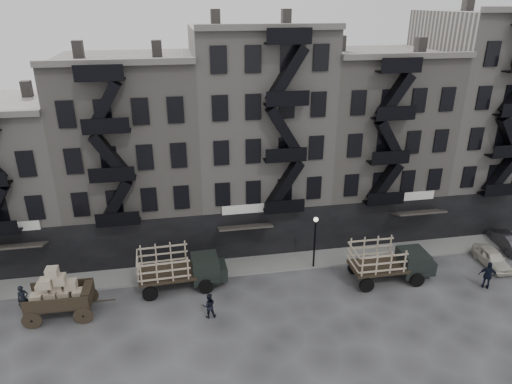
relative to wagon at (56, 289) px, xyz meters
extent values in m
plane|color=#38383A|center=(14.71, -0.07, -2.05)|extent=(140.00, 140.00, 0.00)
cube|color=slate|center=(14.71, 3.68, -1.97)|extent=(55.00, 2.50, 0.15)
cube|color=gray|center=(-5.29, 9.93, 3.95)|extent=(10.00, 10.00, 12.00)
cube|color=#4C4744|center=(-2.79, 9.93, 10.55)|extent=(0.70, 0.70, 1.20)
cube|color=gray|center=(4.71, 9.93, 5.45)|extent=(10.00, 10.00, 15.00)
cube|color=black|center=(4.71, 4.98, -0.05)|extent=(10.00, 0.35, 4.00)
cube|color=#595651|center=(4.71, 4.78, 13.15)|extent=(10.00, 0.50, 0.40)
cube|color=#4C4744|center=(1.71, 9.93, 13.55)|extent=(0.70, 0.70, 1.20)
cube|color=#4C4744|center=(7.21, 9.93, 13.55)|extent=(0.70, 0.70, 1.20)
cube|color=gray|center=(14.71, 9.93, 6.45)|extent=(10.00, 10.00, 17.00)
cube|color=black|center=(14.71, 4.98, -0.05)|extent=(10.00, 0.35, 4.00)
cube|color=#595651|center=(14.71, 4.78, 15.15)|extent=(10.00, 0.50, 0.40)
cube|color=#4C4744|center=(11.71, 9.93, 15.55)|extent=(0.70, 0.70, 1.20)
cube|color=#4C4744|center=(17.21, 9.93, 15.55)|extent=(0.70, 0.70, 1.20)
cube|color=gray|center=(24.71, 9.93, 5.45)|extent=(10.00, 10.00, 15.00)
cube|color=black|center=(24.71, 4.98, -0.05)|extent=(10.00, 0.35, 4.00)
cube|color=#595651|center=(24.71, 4.78, 13.15)|extent=(10.00, 0.50, 0.40)
cube|color=#4C4744|center=(21.71, 9.93, 13.55)|extent=(0.70, 0.70, 1.20)
cube|color=#4C4744|center=(27.21, 9.93, 13.55)|extent=(0.70, 0.70, 1.20)
cube|color=gray|center=(34.71, 9.93, 6.95)|extent=(10.00, 10.00, 18.00)
cube|color=black|center=(34.71, 4.98, -0.05)|extent=(10.00, 0.35, 4.00)
cube|color=#4C4744|center=(31.71, 9.93, 16.55)|extent=(0.70, 0.70, 1.20)
cylinder|color=black|center=(17.71, 2.53, -0.05)|extent=(0.14, 0.14, 4.00)
sphere|color=silver|center=(17.71, 2.53, 2.05)|extent=(0.36, 0.36, 0.36)
cube|color=black|center=(0.12, 0.00, -0.96)|extent=(3.95, 2.14, 0.22)
cylinder|color=black|center=(-1.42, -1.06, -1.45)|extent=(1.20, 0.13, 1.20)
cylinder|color=black|center=(-1.38, 1.12, -1.45)|extent=(1.20, 0.13, 1.20)
cylinder|color=black|center=(1.62, -1.11, -1.45)|extent=(1.20, 0.13, 1.20)
cylinder|color=black|center=(1.66, 1.06, -1.45)|extent=(1.20, 0.13, 1.20)
cube|color=black|center=(1.86, -0.03, -0.53)|extent=(0.58, 1.75, 0.87)
cube|color=black|center=(6.87, 1.79, -0.85)|extent=(3.98, 2.45, 0.21)
cube|color=black|center=(9.50, 1.90, -0.73)|extent=(1.91, 2.13, 1.72)
cube|color=black|center=(10.53, 1.94, -1.08)|extent=(0.98, 1.75, 1.03)
cylinder|color=black|center=(9.43, 0.75, -1.53)|extent=(1.04, 0.29, 1.03)
cylinder|color=black|center=(9.34, 3.04, -1.53)|extent=(1.04, 0.29, 1.03)
cylinder|color=black|center=(5.66, 0.60, -1.53)|extent=(1.04, 0.29, 1.03)
cylinder|color=black|center=(5.57, 2.88, -1.53)|extent=(1.04, 0.29, 1.03)
cube|color=black|center=(21.72, 0.04, -0.85)|extent=(3.91, 2.33, 0.21)
cube|color=black|center=(24.35, 0.02, -0.73)|extent=(1.85, 2.08, 1.72)
cube|color=black|center=(25.38, 0.01, -1.08)|extent=(0.93, 1.73, 1.03)
cylinder|color=black|center=(24.22, -1.12, -1.53)|extent=(1.03, 0.26, 1.03)
cylinder|color=black|center=(24.25, 1.16, -1.53)|extent=(1.03, 0.26, 1.03)
cylinder|color=black|center=(20.45, -1.09, -1.53)|extent=(1.03, 0.26, 1.03)
cylinder|color=black|center=(20.47, 1.20, -1.53)|extent=(1.03, 0.26, 1.03)
imported|color=beige|center=(31.26, 0.45, -1.41)|extent=(1.79, 3.86, 1.28)
imported|color=#28282B|center=(34.21, 2.53, -1.36)|extent=(2.03, 4.37, 1.38)
imported|color=black|center=(-2.36, 0.86, -1.10)|extent=(0.83, 0.76, 1.91)
imported|color=black|center=(9.43, -1.86, -1.19)|extent=(0.85, 0.66, 1.72)
imported|color=black|center=(28.94, -2.18, -1.02)|extent=(1.30, 1.05, 2.07)
camera|label=1|loc=(8.08, -25.93, 16.76)|focal=32.00mm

